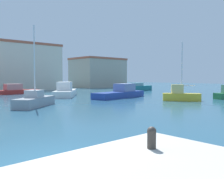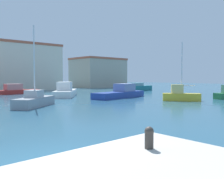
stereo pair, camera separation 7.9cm
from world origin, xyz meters
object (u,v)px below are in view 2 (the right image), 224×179
object	(u,v)px
mooring_bollard	(149,137)
motorboat_red_behind_lamppost	(15,90)
motorboat_blue_inner_mooring	(121,93)
motorboat_teal_far_right	(139,88)
motorboat_white_distant_east	(65,92)
sailboat_grey_center_channel	(35,100)
sailboat_yellow_mid_harbor	(181,95)

from	to	relation	value
mooring_bollard	motorboat_red_behind_lamppost	bearing A→B (deg)	74.50
motorboat_blue_inner_mooring	motorboat_teal_far_right	size ratio (longest dim) A/B	1.64
motorboat_blue_inner_mooring	motorboat_white_distant_east	bearing A→B (deg)	123.20
mooring_bollard	motorboat_red_behind_lamppost	world-z (taller)	motorboat_red_behind_lamppost
motorboat_teal_far_right	sailboat_grey_center_channel	xyz separation A→B (m)	(-26.88, -11.26, -0.05)
mooring_bollard	motorboat_white_distant_east	bearing A→B (deg)	63.00
motorboat_teal_far_right	motorboat_red_behind_lamppost	bearing A→B (deg)	162.32
sailboat_yellow_mid_harbor	motorboat_white_distant_east	bearing A→B (deg)	113.61
mooring_bollard	motorboat_white_distant_east	xyz separation A→B (m)	(13.41, 26.32, -0.54)
sailboat_grey_center_channel	mooring_bollard	bearing A→B (deg)	-105.69
motorboat_teal_far_right	sailboat_yellow_mid_harbor	bearing A→B (deg)	-125.19
motorboat_red_behind_lamppost	motorboat_teal_far_right	size ratio (longest dim) A/B	1.37
motorboat_blue_inner_mooring	motorboat_teal_far_right	bearing A→B (deg)	33.53
motorboat_red_behind_lamppost	motorboat_blue_inner_mooring	xyz separation A→B (m)	(7.81, -16.31, 0.06)
motorboat_red_behind_lamppost	sailboat_grey_center_channel	distance (m)	18.91
motorboat_red_behind_lamppost	sailboat_grey_center_channel	size ratio (longest dim) A/B	1.01
motorboat_white_distant_east	motorboat_teal_far_right	size ratio (longest dim) A/B	1.45
mooring_bollard	sailboat_grey_center_channel	world-z (taller)	sailboat_grey_center_channel
mooring_bollard	motorboat_blue_inner_mooring	bearing A→B (deg)	47.85
motorboat_red_behind_lamppost	sailboat_yellow_mid_harbor	xyz separation A→B (m)	(9.78, -24.14, 0.11)
motorboat_teal_far_right	sailboat_grey_center_channel	size ratio (longest dim) A/B	0.74
motorboat_blue_inner_mooring	sailboat_grey_center_channel	size ratio (longest dim) A/B	1.21
mooring_bollard	motorboat_blue_inner_mooring	distance (m)	26.50
sailboat_yellow_mid_harbor	motorboat_blue_inner_mooring	distance (m)	8.08
motorboat_white_distant_east	motorboat_blue_inner_mooring	bearing A→B (deg)	-56.80
sailboat_yellow_mid_harbor	motorboat_white_distant_east	distance (m)	15.84
sailboat_yellow_mid_harbor	motorboat_white_distant_east	xyz separation A→B (m)	(-6.34, 14.51, 0.01)
motorboat_red_behind_lamppost	motorboat_blue_inner_mooring	bearing A→B (deg)	-64.41
sailboat_yellow_mid_harbor	sailboat_grey_center_channel	distance (m)	15.91
motorboat_white_distant_east	sailboat_yellow_mid_harbor	bearing A→B (deg)	-66.39
motorboat_white_distant_east	motorboat_teal_far_right	xyz separation A→B (m)	(18.45, 2.65, -0.06)
sailboat_yellow_mid_harbor	motorboat_teal_far_right	xyz separation A→B (m)	(12.10, 17.16, -0.05)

